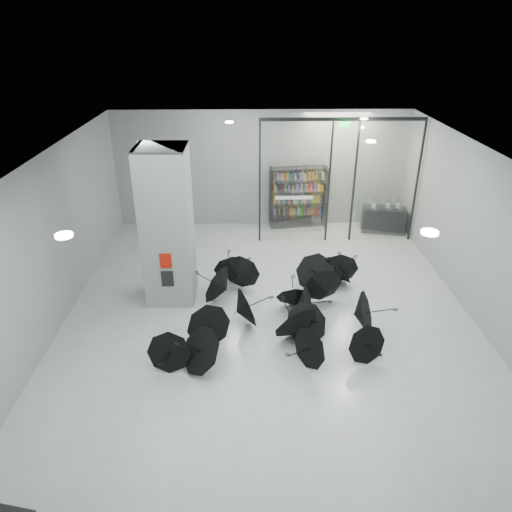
{
  "coord_description": "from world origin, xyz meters",
  "views": [
    {
      "loc": [
        -0.51,
        -8.94,
        6.58
      ],
      "look_at": [
        -0.3,
        1.5,
        1.4
      ],
      "focal_mm": 33.33,
      "sensor_mm": 36.0,
      "label": 1
    }
  ],
  "objects_px": {
    "bookshelf": "(298,197)",
    "shop_counter": "(383,220)",
    "column": "(167,226)",
    "umbrella_cluster": "(283,308)"
  },
  "relations": [
    {
      "from": "shop_counter",
      "to": "umbrella_cluster",
      "type": "height_order",
      "value": "umbrella_cluster"
    },
    {
      "from": "column",
      "to": "shop_counter",
      "type": "xyz_separation_m",
      "value": [
        6.68,
        4.16,
        -1.56
      ]
    },
    {
      "from": "bookshelf",
      "to": "shop_counter",
      "type": "xyz_separation_m",
      "value": [
        2.91,
        -0.59,
        -0.63
      ]
    },
    {
      "from": "column",
      "to": "bookshelf",
      "type": "relative_size",
      "value": 1.87
    },
    {
      "from": "column",
      "to": "umbrella_cluster",
      "type": "bearing_deg",
      "value": -22.52
    },
    {
      "from": "bookshelf",
      "to": "shop_counter",
      "type": "distance_m",
      "value": 3.03
    },
    {
      "from": "shop_counter",
      "to": "umbrella_cluster",
      "type": "relative_size",
      "value": 0.27
    },
    {
      "from": "shop_counter",
      "to": "column",
      "type": "bearing_deg",
      "value": -136.32
    },
    {
      "from": "shop_counter",
      "to": "bookshelf",
      "type": "bearing_deg",
      "value": -179.66
    },
    {
      "from": "column",
      "to": "shop_counter",
      "type": "relative_size",
      "value": 2.74
    }
  ]
}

